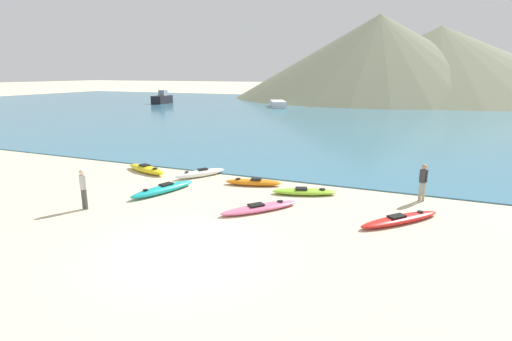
# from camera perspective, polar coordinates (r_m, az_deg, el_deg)

# --- Properties ---
(ground_plane) EXTENTS (400.00, 400.00, 0.00)m
(ground_plane) POSITION_cam_1_polar(r_m,az_deg,el_deg) (12.21, -10.50, -11.34)
(ground_plane) COLOR beige
(bay_water) EXTENTS (160.00, 70.00, 0.06)m
(bay_water) POSITION_cam_1_polar(r_m,az_deg,el_deg) (53.40, 16.43, 7.79)
(bay_water) COLOR teal
(bay_water) RESTS_ON ground_plane
(far_hill_left) EXTENTS (58.32, 58.32, 16.57)m
(far_hill_left) POSITION_cam_1_polar(r_m,az_deg,el_deg) (88.46, 17.00, 15.30)
(far_hill_left) COLOR #6B7056
(far_hill_left) RESTS_ON ground_plane
(far_hill_midleft) EXTENTS (62.99, 62.99, 14.29)m
(far_hill_midleft) POSITION_cam_1_polar(r_m,az_deg,el_deg) (92.77, 24.61, 13.87)
(far_hill_midleft) COLOR #6B7056
(far_hill_midleft) RESTS_ON ground_plane
(far_hill_midright) EXTENTS (59.96, 59.96, 6.13)m
(far_hill_midright) POSITION_cam_1_polar(r_m,az_deg,el_deg) (100.72, 26.59, 11.24)
(far_hill_midright) COLOR #6B7056
(far_hill_midright) RESTS_ON ground_plane
(kayak_on_sand_0) EXTENTS (2.62, 2.97, 0.29)m
(kayak_on_sand_0) POSITION_cam_1_polar(r_m,az_deg,el_deg) (15.29, 0.55, -5.33)
(kayak_on_sand_0) COLOR #E5668C
(kayak_on_sand_0) RESTS_ON ground_plane
(kayak_on_sand_1) EXTENTS (2.78, 3.06, 0.30)m
(kayak_on_sand_1) POSITION_cam_1_polar(r_m,az_deg,el_deg) (15.01, 19.89, -6.55)
(kayak_on_sand_1) COLOR red
(kayak_on_sand_1) RESTS_ON ground_plane
(kayak_on_sand_2) EXTENTS (1.95, 2.65, 0.40)m
(kayak_on_sand_2) POSITION_cam_1_polar(r_m,az_deg,el_deg) (20.40, -7.95, -0.39)
(kayak_on_sand_2) COLOR white
(kayak_on_sand_2) RESTS_ON ground_plane
(kayak_on_sand_3) EXTENTS (2.87, 1.64, 0.30)m
(kayak_on_sand_3) POSITION_cam_1_polar(r_m,az_deg,el_deg) (17.41, 6.94, -3.01)
(kayak_on_sand_3) COLOR #8CCC2D
(kayak_on_sand_3) RESTS_ON ground_plane
(kayak_on_sand_4) EXTENTS (3.12, 1.74, 0.39)m
(kayak_on_sand_4) POSITION_cam_1_polar(r_m,az_deg,el_deg) (21.88, -15.39, 0.21)
(kayak_on_sand_4) COLOR yellow
(kayak_on_sand_4) RESTS_ON ground_plane
(kayak_on_sand_5) EXTENTS (1.58, 3.36, 0.38)m
(kayak_on_sand_5) POSITION_cam_1_polar(r_m,az_deg,el_deg) (18.00, -13.11, -2.58)
(kayak_on_sand_5) COLOR teal
(kayak_on_sand_5) RESTS_ON ground_plane
(kayak_on_sand_6) EXTENTS (2.74, 1.33, 0.34)m
(kayak_on_sand_6) POSITION_cam_1_polar(r_m,az_deg,el_deg) (18.68, -0.36, -1.68)
(kayak_on_sand_6) COLOR orange
(kayak_on_sand_6) RESTS_ON ground_plane
(person_near_foreground) EXTENTS (0.32, 0.26, 1.58)m
(person_near_foreground) POSITION_cam_1_polar(r_m,az_deg,el_deg) (16.61, -23.46, -2.12)
(person_near_foreground) COLOR #4C4C4C
(person_near_foreground) RESTS_ON ground_plane
(person_near_waterline) EXTENTS (0.31, 0.25, 1.54)m
(person_near_waterline) POSITION_cam_1_polar(r_m,az_deg,el_deg) (17.59, 22.76, -1.28)
(person_near_waterline) COLOR gray
(person_near_waterline) RESTS_ON ground_plane
(moored_boat_0) EXTENTS (4.08, 5.61, 0.91)m
(moored_boat_0) POSITION_cam_1_polar(r_m,az_deg,el_deg) (61.35, 3.16, 9.50)
(moored_boat_0) COLOR white
(moored_boat_0) RESTS_ON bay_water
(moored_boat_3) EXTENTS (2.12, 4.13, 2.22)m
(moored_boat_3) POSITION_cam_1_polar(r_m,az_deg,el_deg) (69.68, -13.26, 9.94)
(moored_boat_3) COLOR black
(moored_boat_3) RESTS_ON bay_water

